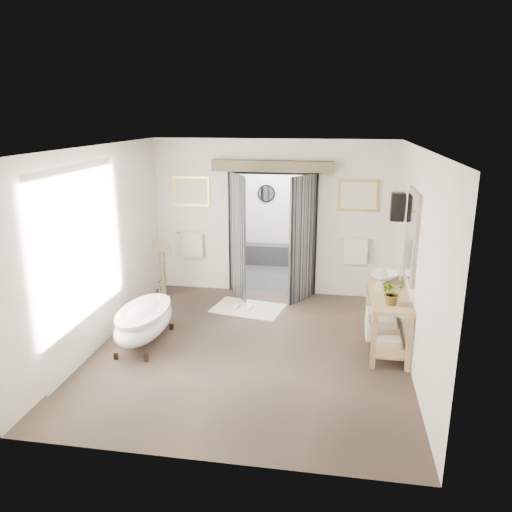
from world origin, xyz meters
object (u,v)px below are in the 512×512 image
(clawfoot_tub, at_px, (144,321))
(vanity, at_px, (386,314))
(rug, at_px, (248,308))
(basin, at_px, (384,277))

(clawfoot_tub, bearing_deg, vanity, 8.01)
(rug, bearing_deg, clawfoot_tub, -128.54)
(clawfoot_tub, height_order, vanity, vanity)
(vanity, bearing_deg, rug, 153.71)
(vanity, height_order, rug, vanity)
(clawfoot_tub, height_order, rug, clawfoot_tub)
(clawfoot_tub, relative_size, vanity, 0.96)
(clawfoot_tub, distance_m, basin, 3.68)
(clawfoot_tub, relative_size, rug, 1.28)
(clawfoot_tub, distance_m, vanity, 3.57)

